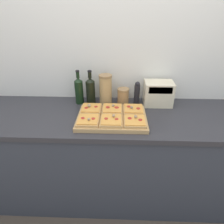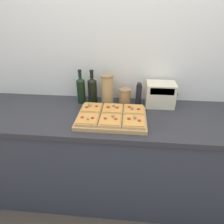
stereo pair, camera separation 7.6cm
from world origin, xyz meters
name	(u,v)px [view 1 (the left image)]	position (x,y,z in m)	size (l,w,h in m)	color
ground_plane	(117,219)	(0.00, 0.00, 0.00)	(12.00, 12.00, 0.00)	#4C4238
wall_back	(120,58)	(0.00, 0.67, 1.25)	(6.00, 0.06, 2.50)	silver
kitchen_counter	(118,156)	(0.00, 0.32, 0.44)	(2.63, 0.67, 0.88)	#333842
cutting_board	(112,118)	(-0.05, 0.24, 0.90)	(0.53, 0.37, 0.03)	tan
pizza_slice_back_left	(91,109)	(-0.22, 0.33, 0.93)	(0.16, 0.17, 0.06)	tan
pizza_slice_back_center	(112,109)	(-0.05, 0.33, 0.93)	(0.16, 0.17, 0.05)	tan
pizza_slice_back_right	(133,109)	(0.11, 0.33, 0.93)	(0.16, 0.17, 0.05)	tan
pizza_slice_front_left	(88,120)	(-0.22, 0.15, 0.93)	(0.16, 0.17, 0.05)	tan
pizza_slice_front_center	(111,121)	(-0.05, 0.15, 0.93)	(0.16, 0.17, 0.05)	tan
pizza_slice_front_right	(135,121)	(0.11, 0.15, 0.93)	(0.16, 0.17, 0.05)	tan
olive_oil_bottle	(79,90)	(-0.35, 0.52, 1.01)	(0.07, 0.07, 0.30)	black
wine_bottle	(91,90)	(-0.25, 0.52, 1.01)	(0.08, 0.08, 0.30)	black
grain_jar_tall	(106,90)	(-0.12, 0.52, 1.02)	(0.11, 0.11, 0.26)	tan
grain_jar_short	(123,96)	(0.03, 0.52, 0.96)	(0.10, 0.10, 0.14)	#AD7F4C
pepper_mill	(137,93)	(0.15, 0.52, 0.99)	(0.05, 0.05, 0.21)	black
toaster_oven	(158,93)	(0.34, 0.52, 0.99)	(0.27, 0.17, 0.21)	beige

